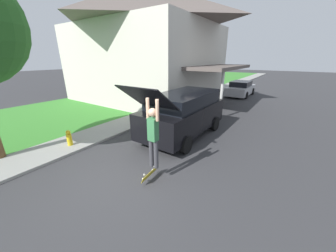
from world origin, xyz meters
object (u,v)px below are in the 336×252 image
(skateboard, at_px, (150,173))
(fire_hydrant, at_px, (69,138))
(car_down_street, at_px, (241,89))
(skateboarder, at_px, (153,134))
(suv_parked, at_px, (184,113))

(skateboard, xyz_separation_m, fire_hydrant, (-4.13, -0.17, 0.19))
(fire_hydrant, bearing_deg, car_down_street, 80.07)
(car_down_street, relative_size, skateboarder, 2.16)
(suv_parked, bearing_deg, car_down_street, 92.21)
(skateboard, distance_m, fire_hydrant, 4.13)
(car_down_street, bearing_deg, skateboarder, -84.29)
(suv_parked, relative_size, car_down_street, 1.25)
(suv_parked, distance_m, car_down_street, 11.79)
(car_down_street, distance_m, skateboarder, 15.43)
(suv_parked, relative_size, fire_hydrant, 8.45)
(fire_hydrant, bearing_deg, skateboard, 2.30)
(skateboarder, bearing_deg, car_down_street, 95.71)
(skateboarder, bearing_deg, skateboard, -161.77)
(skateboarder, xyz_separation_m, skateboard, (-0.13, -0.04, -1.30))
(skateboarder, xyz_separation_m, fire_hydrant, (-4.25, -0.21, -1.12))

